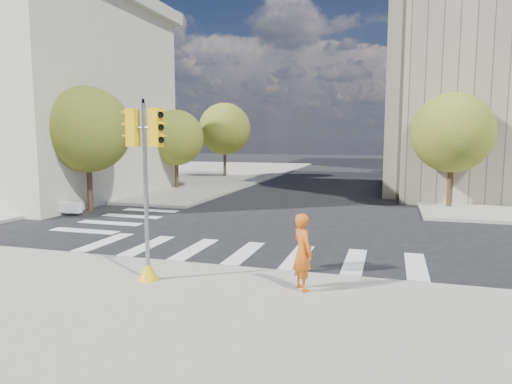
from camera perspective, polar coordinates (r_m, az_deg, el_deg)
ground at (r=17.13m, az=0.95°, el=-6.05°), size 160.00×160.00×0.00m
sidewalk_far_left at (r=48.83m, az=-13.58°, el=2.33°), size 28.00×40.00×0.15m
classical_building at (r=34.44m, az=-29.34°, el=10.39°), size 19.00×15.00×12.70m
tree_lw_near at (r=25.06m, az=-20.34°, el=7.33°), size 4.40×4.40×6.41m
tree_lw_mid at (r=33.60m, az=-9.98°, el=6.70°), size 4.00×4.00×5.77m
tree_lw_far at (r=42.79m, az=-3.96°, el=7.86°), size 4.80×4.80×6.95m
tree_re_near at (r=26.24m, az=23.34°, el=6.83°), size 4.20×4.20×6.16m
tree_re_mid at (r=38.19m, az=21.28°, el=7.24°), size 4.60×4.60×6.66m
tree_re_far at (r=50.16m, az=20.17°, el=6.55°), size 4.00×4.00×5.88m
lamp_near at (r=30.28m, az=23.46°, el=7.76°), size 0.35×0.18×8.11m
lamp_far at (r=44.22m, az=21.33°, el=7.43°), size 0.35×0.18×8.11m
traffic_signal at (r=11.94m, az=-13.56°, el=-1.60°), size 1.08×0.56×4.64m
photographer at (r=11.13m, az=5.86°, el=-7.46°), size 0.78×0.82×1.88m
planter_wall at (r=25.79m, az=-26.36°, el=-1.47°), size 6.01×0.57×0.50m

